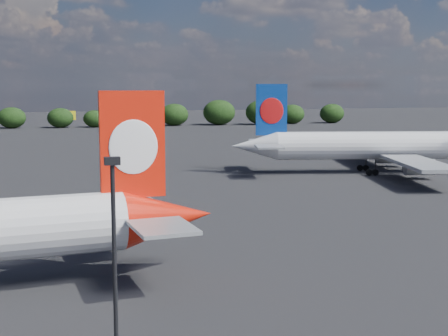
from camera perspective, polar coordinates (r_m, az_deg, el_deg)
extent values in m
plane|color=black|center=(92.02, -18.29, -1.52)|extent=(500.00, 500.00, 0.00)
cone|color=red|center=(46.57, -5.15, -4.45)|extent=(7.17, 4.83, 4.27)
cube|color=red|center=(45.11, -8.36, 2.14)|extent=(4.71, 0.82, 7.68)
ellipsoid|color=white|center=(44.88, -8.29, 1.91)|extent=(3.59, 0.47, 3.93)
ellipsoid|color=white|center=(45.38, -8.43, 1.97)|extent=(3.59, 0.47, 3.93)
cube|color=#96999D|center=(41.63, -5.62, -5.42)|extent=(4.26, 5.43, 0.26)
cube|color=#96999D|center=(50.56, -8.50, -3.15)|extent=(4.26, 5.43, 0.26)
cylinder|color=silver|center=(102.32, 14.26, 2.02)|extent=(33.90, 12.21, 4.45)
cone|color=silver|center=(98.26, 2.78, 2.02)|extent=(7.95, 5.98, 4.45)
cube|color=navy|center=(98.18, 4.36, 5.34)|extent=(4.86, 1.57, 8.00)
ellipsoid|color=red|center=(97.92, 4.38, 5.24)|extent=(3.67, 1.04, 4.09)
ellipsoid|color=red|center=(98.45, 4.34, 5.25)|extent=(3.67, 1.04, 4.09)
cube|color=#96999D|center=(93.59, 4.16, 1.95)|extent=(5.14, 6.12, 0.27)
cube|color=#96999D|center=(103.26, 3.50, 2.49)|extent=(5.14, 6.12, 0.27)
cube|color=#96999D|center=(92.15, 17.39, 0.42)|extent=(9.77, 18.64, 0.49)
cube|color=#96999D|center=(113.98, 13.39, 1.88)|extent=(9.77, 18.64, 0.49)
cylinder|color=#96999D|center=(97.04, 17.45, 0.08)|extent=(4.88, 3.37, 2.40)
cube|color=#96999D|center=(96.96, 17.46, 0.44)|extent=(1.96, 0.72, 1.07)
cylinder|color=#96999D|center=(110.39, 14.90, 1.04)|extent=(4.88, 3.37, 2.40)
cube|color=#96999D|center=(110.32, 14.92, 1.36)|extent=(1.96, 0.72, 1.07)
cylinder|color=black|center=(99.61, 13.68, 0.09)|extent=(0.30, 0.30, 2.22)
cylinder|color=black|center=(99.72, 13.66, -0.39)|extent=(1.04, 0.62, 0.98)
cylinder|color=black|center=(99.44, 13.12, -0.40)|extent=(1.04, 0.62, 0.98)
cylinder|color=black|center=(104.69, 12.85, 0.47)|extent=(0.30, 0.30, 2.22)
cylinder|color=black|center=(104.79, 12.84, 0.01)|extent=(1.04, 0.62, 0.98)
cylinder|color=black|center=(104.53, 12.32, 0.01)|extent=(1.04, 0.62, 0.98)
cylinder|color=black|center=(23.44, -9.85, -13.43)|extent=(0.16, 0.16, 11.18)
cube|color=black|center=(22.06, -10.19, 0.64)|extent=(0.55, 0.30, 0.28)
cube|color=yellow|center=(213.30, -14.08, 4.68)|extent=(5.00, 0.30, 3.00)
cylinder|color=gray|center=(213.44, -14.05, 3.95)|extent=(0.30, 0.30, 2.50)
ellipsoid|color=black|center=(214.45, -18.84, 4.37)|extent=(8.95, 7.58, 6.89)
ellipsoid|color=black|center=(212.72, -14.74, 4.45)|extent=(8.47, 7.17, 6.51)
ellipsoid|color=black|center=(212.63, -11.75, 4.44)|extent=(7.44, 6.30, 5.73)
ellipsoid|color=black|center=(217.40, -7.97, 4.93)|extent=(10.83, 9.16, 8.33)
ellipsoid|color=black|center=(217.68, -4.57, 4.89)|extent=(9.89, 8.37, 7.61)
ellipsoid|color=black|center=(220.50, -0.45, 5.11)|extent=(11.49, 9.72, 8.84)
ellipsoid|color=black|center=(222.46, 3.43, 5.10)|extent=(11.36, 9.61, 8.74)
ellipsoid|color=black|center=(228.81, 6.26, 4.92)|extent=(9.08, 7.68, 6.99)
ellipsoid|color=black|center=(235.39, 9.85, 4.94)|extent=(9.24, 7.82, 7.11)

